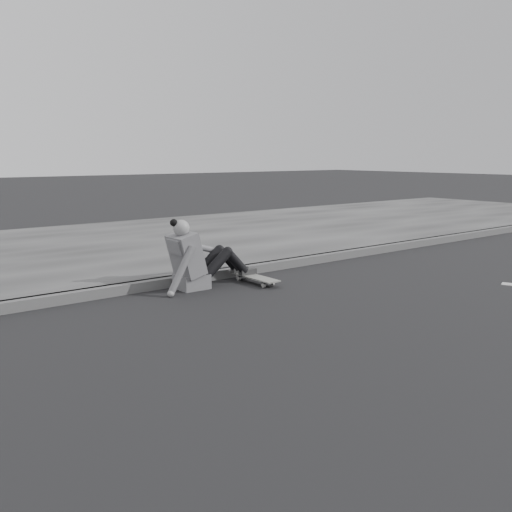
{
  "coord_description": "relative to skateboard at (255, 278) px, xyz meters",
  "views": [
    {
      "loc": [
        -5.41,
        -3.56,
        1.63
      ],
      "look_at": [
        -1.5,
        1.41,
        0.5
      ],
      "focal_mm": 40.0,
      "sensor_mm": 36.0,
      "label": 1
    }
  ],
  "objects": [
    {
      "name": "skateboard",
      "position": [
        0.0,
        0.0,
        0.0
      ],
      "size": [
        0.2,
        0.78,
        0.09
      ],
      "color": "gray",
      "rests_on": "ground"
    },
    {
      "name": "ground",
      "position": [
        1.0,
        -2.06,
        -0.07
      ],
      "size": [
        80.0,
        80.0,
        0.0
      ],
      "primitive_type": "plane",
      "color": "black",
      "rests_on": "ground"
    },
    {
      "name": "sidewalk",
      "position": [
        1.0,
        3.54,
        -0.01
      ],
      "size": [
        24.0,
        6.0,
        0.12
      ],
      "primitive_type": "cube",
      "color": "#3A3A3A",
      "rests_on": "ground"
    },
    {
      "name": "seated_woman",
      "position": [
        -0.73,
        0.25,
        0.29
      ],
      "size": [
        1.38,
        0.46,
        0.88
      ],
      "color": "#59595B",
      "rests_on": "ground"
    },
    {
      "name": "curb",
      "position": [
        1.0,
        0.52,
        -0.01
      ],
      "size": [
        24.0,
        0.16,
        0.12
      ],
      "primitive_type": "cube",
      "color": "#4B4B4B",
      "rests_on": "ground"
    }
  ]
}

